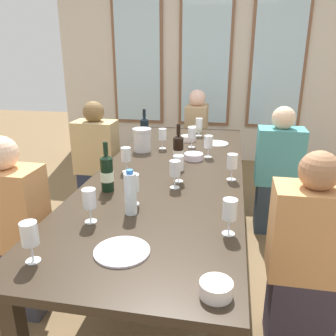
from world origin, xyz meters
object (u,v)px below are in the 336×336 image
at_px(tasting_bowl_1, 195,129).
at_px(wine_glass_6, 232,163).
at_px(wine_glass_7, 126,155).
at_px(wine_glass_10, 179,164).
at_px(dining_table, 170,179).
at_px(wine_glass_11, 89,200).
at_px(wine_bottle_1, 107,173).
at_px(wine_glass_9, 133,184).
at_px(seated_person_0, 14,233).
at_px(wine_glass_4, 230,210).
at_px(wine_glass_5, 175,169).
at_px(wine_glass_8, 29,235).
at_px(white_plate_0, 216,144).
at_px(seated_person_3, 277,174).
at_px(seated_person_1, 306,261).
at_px(wine_bottle_0, 178,151).
at_px(seated_person_4, 196,140).
at_px(tasting_bowl_2, 194,157).
at_px(water_bottle, 130,193).
at_px(wine_glass_2, 208,142).
at_px(tasting_bowl_0, 188,138).
at_px(tasting_bowl_3, 216,289).
at_px(wine_bottle_2, 145,130).
at_px(seated_person_2, 97,164).
at_px(white_plate_1, 122,251).
at_px(wine_glass_3, 192,134).
at_px(metal_pitcher, 142,140).
at_px(wine_glass_1, 199,124).
at_px(wine_glass_0, 163,135).

height_order(tasting_bowl_1, wine_glass_6, wine_glass_6).
height_order(wine_glass_7, wine_glass_10, same).
relative_size(dining_table, wine_glass_11, 15.91).
height_order(wine_bottle_1, wine_glass_11, wine_bottle_1).
distance_m(wine_glass_9, seated_person_0, 0.79).
relative_size(wine_glass_4, wine_glass_5, 1.00).
bearing_deg(wine_glass_8, wine_glass_5, 63.63).
distance_m(wine_glass_5, seated_person_0, 1.02).
distance_m(white_plate_0, seated_person_3, 0.59).
distance_m(wine_glass_6, wine_glass_8, 1.32).
height_order(wine_glass_5, seated_person_1, seated_person_1).
distance_m(wine_bottle_0, seated_person_4, 1.67).
bearing_deg(wine_glass_8, wine_glass_6, 54.36).
xyz_separation_m(tasting_bowl_2, seated_person_4, (-0.13, 1.45, -0.24)).
bearing_deg(wine_bottle_0, dining_table, -110.49).
bearing_deg(wine_glass_5, white_plate_0, 79.82).
xyz_separation_m(water_bottle, wine_glass_8, (-0.27, -0.49, 0.01)).
bearing_deg(wine_glass_9, wine_glass_2, 70.49).
relative_size(tasting_bowl_0, tasting_bowl_3, 1.17).
bearing_deg(wine_glass_5, wine_glass_7, 149.05).
relative_size(wine_bottle_2, seated_person_2, 0.27).
height_order(tasting_bowl_3, wine_glass_7, wine_glass_7).
bearing_deg(seated_person_2, tasting_bowl_1, 33.77).
xyz_separation_m(dining_table, tasting_bowl_3, (0.38, -1.25, 0.09)).
height_order(white_plate_0, wine_bottle_1, wine_bottle_1).
bearing_deg(seated_person_3, wine_glass_2, -152.96).
bearing_deg(tasting_bowl_1, white_plate_1, -91.35).
bearing_deg(seated_person_3, dining_table, -140.99).
xyz_separation_m(white_plate_1, tasting_bowl_0, (0.04, 1.89, 0.02)).
distance_m(wine_glass_3, wine_glass_5, 0.93).
bearing_deg(metal_pitcher, wine_glass_6, -36.30).
bearing_deg(wine_bottle_1, seated_person_0, -155.09).
distance_m(water_bottle, wine_glass_8, 0.55).
relative_size(tasting_bowl_1, wine_glass_11, 0.84).
height_order(wine_glass_1, seated_person_3, seated_person_3).
bearing_deg(tasting_bowl_3, seated_person_4, 97.35).
distance_m(wine_bottle_0, seated_person_1, 1.13).
bearing_deg(wine_glass_6, water_bottle, -130.54).
xyz_separation_m(seated_person_1, seated_person_4, (-0.82, 2.38, 0.00)).
height_order(tasting_bowl_3, wine_glass_5, wine_glass_5).
height_order(tasting_bowl_0, seated_person_4, seated_person_4).
bearing_deg(tasting_bowl_0, wine_glass_8, -100.35).
distance_m(wine_glass_6, seated_person_4, 1.91).
relative_size(wine_bottle_1, wine_glass_1, 1.73).
distance_m(wine_bottle_0, tasting_bowl_1, 1.12).
relative_size(wine_glass_8, seated_person_2, 0.16).
distance_m(water_bottle, wine_glass_3, 1.33).
distance_m(wine_glass_0, wine_glass_11, 1.36).
relative_size(wine_glass_4, wine_glass_10, 1.00).
relative_size(wine_bottle_0, seated_person_0, 0.28).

